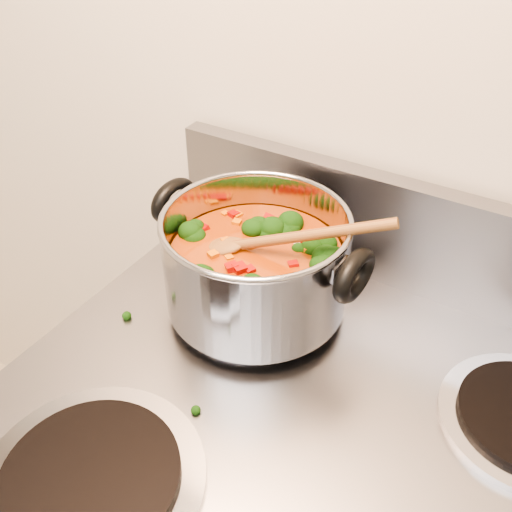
% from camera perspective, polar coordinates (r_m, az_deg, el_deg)
% --- Properties ---
extents(stockpot, '(0.30, 0.24, 0.14)m').
position_cam_1_polar(stockpot, '(0.73, 0.01, -0.77)').
color(stockpot, '#9D9DA4').
rests_on(stockpot, electric_range).
extents(wooden_spoon, '(0.24, 0.09, 0.10)m').
position_cam_1_polar(wooden_spoon, '(0.71, 0.73, 1.46)').
color(wooden_spoon, olive).
rests_on(wooden_spoon, stockpot).
extents(cooktop_crumbs, '(0.03, 0.01, 0.01)m').
position_cam_1_polar(cooktop_crumbs, '(0.85, -10.80, -1.59)').
color(cooktop_crumbs, black).
rests_on(cooktop_crumbs, electric_range).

